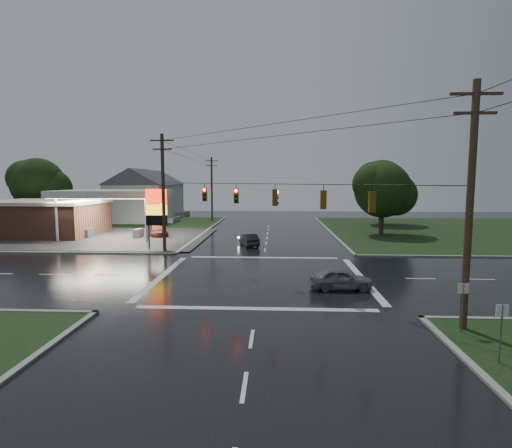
{
  "coord_description": "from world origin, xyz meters",
  "views": [
    {
      "loc": [
        0.99,
        -27.38,
        6.74
      ],
      "look_at": [
        -0.67,
        6.63,
        3.0
      ],
      "focal_mm": 28.0,
      "sensor_mm": 36.0,
      "label": 1
    }
  ],
  "objects_px": {
    "tree_ne_near": "(384,190)",
    "tree_ne_far": "(383,184)",
    "car_pump": "(158,231)",
    "car_north": "(249,240)",
    "car_crossing": "(341,279)",
    "gas_station": "(56,215)",
    "utility_pole_nw": "(163,191)",
    "utility_pole_se": "(470,204)",
    "house_far": "(156,193)",
    "pylon_sign": "(156,209)",
    "tree_nw_behind": "(39,184)",
    "utility_pole_n": "(212,188)",
    "house_near": "(139,195)"
  },
  "relations": [
    {
      "from": "utility_pole_n",
      "to": "tree_nw_behind",
      "type": "distance_m",
      "value": 25.63
    },
    {
      "from": "pylon_sign",
      "to": "utility_pole_n",
      "type": "height_order",
      "value": "utility_pole_n"
    },
    {
      "from": "pylon_sign",
      "to": "car_pump",
      "type": "bearing_deg",
      "value": 106.39
    },
    {
      "from": "gas_station",
      "to": "car_crossing",
      "type": "height_order",
      "value": "gas_station"
    },
    {
      "from": "tree_nw_behind",
      "to": "car_crossing",
      "type": "relative_size",
      "value": 2.61
    },
    {
      "from": "house_near",
      "to": "house_far",
      "type": "xyz_separation_m",
      "value": [
        -1.0,
        12.0,
        0.0
      ]
    },
    {
      "from": "car_pump",
      "to": "tree_ne_near",
      "type": "bearing_deg",
      "value": -19.61
    },
    {
      "from": "tree_ne_near",
      "to": "car_pump",
      "type": "distance_m",
      "value": 27.88
    },
    {
      "from": "house_near",
      "to": "car_north",
      "type": "bearing_deg",
      "value": -49.66
    },
    {
      "from": "utility_pole_se",
      "to": "house_far",
      "type": "bearing_deg",
      "value": 118.68
    },
    {
      "from": "utility_pole_n",
      "to": "car_crossing",
      "type": "xyz_separation_m",
      "value": [
        14.57,
        -40.9,
        -4.81
      ]
    },
    {
      "from": "pylon_sign",
      "to": "utility_pole_n",
      "type": "relative_size",
      "value": 0.57
    },
    {
      "from": "utility_pole_se",
      "to": "utility_pole_nw",
      "type": "bearing_deg",
      "value": 135.0
    },
    {
      "from": "car_north",
      "to": "car_crossing",
      "type": "xyz_separation_m",
      "value": [
        6.8,
        -16.27,
        0.02
      ]
    },
    {
      "from": "utility_pole_nw",
      "to": "utility_pole_se",
      "type": "bearing_deg",
      "value": -45.0
    },
    {
      "from": "utility_pole_nw",
      "to": "house_near",
      "type": "distance_m",
      "value": 28.9
    },
    {
      "from": "tree_ne_far",
      "to": "car_crossing",
      "type": "height_order",
      "value": "tree_ne_far"
    },
    {
      "from": "gas_station",
      "to": "car_crossing",
      "type": "relative_size",
      "value": 6.83
    },
    {
      "from": "pylon_sign",
      "to": "tree_ne_far",
      "type": "xyz_separation_m",
      "value": [
        27.65,
        23.49,
        2.17
      ]
    },
    {
      "from": "car_north",
      "to": "gas_station",
      "type": "bearing_deg",
      "value": -32.87
    },
    {
      "from": "gas_station",
      "to": "car_pump",
      "type": "distance_m",
      "value": 12.6
    },
    {
      "from": "tree_ne_near",
      "to": "tree_ne_far",
      "type": "distance_m",
      "value": 12.39
    },
    {
      "from": "pylon_sign",
      "to": "house_far",
      "type": "relative_size",
      "value": 0.54
    },
    {
      "from": "car_pump",
      "to": "car_north",
      "type": "bearing_deg",
      "value": -53.33
    },
    {
      "from": "house_near",
      "to": "car_crossing",
      "type": "bearing_deg",
      "value": -56.22
    },
    {
      "from": "utility_pole_se",
      "to": "gas_station",
      "type": "bearing_deg",
      "value": 140.3
    },
    {
      "from": "utility_pole_n",
      "to": "car_crossing",
      "type": "bearing_deg",
      "value": -70.39
    },
    {
      "from": "car_north",
      "to": "utility_pole_n",
      "type": "bearing_deg",
      "value": -90.56
    },
    {
      "from": "utility_pole_nw",
      "to": "car_crossing",
      "type": "relative_size",
      "value": 2.87
    },
    {
      "from": "house_far",
      "to": "tree_ne_far",
      "type": "height_order",
      "value": "tree_ne_far"
    },
    {
      "from": "pylon_sign",
      "to": "tree_ne_far",
      "type": "height_order",
      "value": "tree_ne_far"
    },
    {
      "from": "pylon_sign",
      "to": "car_north",
      "type": "height_order",
      "value": "pylon_sign"
    },
    {
      "from": "utility_pole_n",
      "to": "house_near",
      "type": "relative_size",
      "value": 0.95
    },
    {
      "from": "tree_ne_far",
      "to": "utility_pole_n",
      "type": "bearing_deg",
      "value": 171.45
    },
    {
      "from": "car_crossing",
      "to": "car_pump",
      "type": "relative_size",
      "value": 0.79
    },
    {
      "from": "tree_nw_behind",
      "to": "tree_ne_far",
      "type": "bearing_deg",
      "value": 4.49
    },
    {
      "from": "utility_pole_nw",
      "to": "tree_ne_far",
      "type": "bearing_deg",
      "value": 42.59
    },
    {
      "from": "gas_station",
      "to": "car_pump",
      "type": "height_order",
      "value": "gas_station"
    },
    {
      "from": "tree_nw_behind",
      "to": "utility_pole_se",
      "type": "bearing_deg",
      "value": -42.34
    },
    {
      "from": "gas_station",
      "to": "car_north",
      "type": "height_order",
      "value": "gas_station"
    },
    {
      "from": "tree_nw_behind",
      "to": "tree_ne_near",
      "type": "xyz_separation_m",
      "value": [
        47.98,
        -8.0,
        -0.62
      ]
    },
    {
      "from": "tree_ne_near",
      "to": "tree_ne_far",
      "type": "bearing_deg",
      "value": 75.93
    },
    {
      "from": "utility_pole_nw",
      "to": "car_north",
      "type": "height_order",
      "value": "utility_pole_nw"
    },
    {
      "from": "utility_pole_se",
      "to": "tree_nw_behind",
      "type": "height_order",
      "value": "utility_pole_se"
    },
    {
      "from": "tree_ne_near",
      "to": "car_pump",
      "type": "relative_size",
      "value": 1.86
    },
    {
      "from": "car_crossing",
      "to": "utility_pole_n",
      "type": "bearing_deg",
      "value": 17.95
    },
    {
      "from": "utility_pole_se",
      "to": "house_far",
      "type": "relative_size",
      "value": 1.0
    },
    {
      "from": "utility_pole_nw",
      "to": "car_north",
      "type": "distance_m",
      "value": 10.06
    },
    {
      "from": "utility_pole_nw",
      "to": "tree_nw_behind",
      "type": "height_order",
      "value": "utility_pole_nw"
    },
    {
      "from": "car_crossing",
      "to": "utility_pole_nw",
      "type": "bearing_deg",
      "value": 47.93
    }
  ]
}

